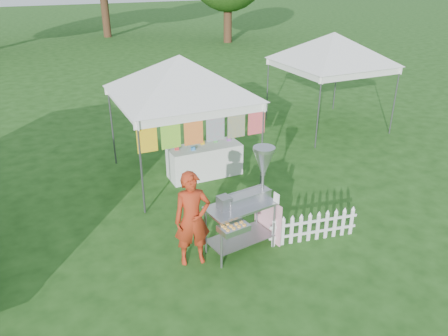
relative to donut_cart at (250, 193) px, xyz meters
name	(u,v)px	position (x,y,z in m)	size (l,w,h in m)	color
ground	(249,248)	(-0.02, -0.04, -1.14)	(120.00, 120.00, 0.00)	#1C4213
canopy_main	(179,55)	(-0.02, 3.46, 1.85)	(4.24, 4.24, 3.45)	#59595E
canopy_right	(335,32)	(5.48, 4.96, 1.85)	(4.24, 4.24, 3.45)	#59595E
donut_cart	(250,193)	(0.00, 0.00, 0.00)	(1.40, 1.12, 1.93)	gray
vendor	(192,219)	(-1.11, 0.03, -0.26)	(0.64, 0.42, 1.75)	#A02C13
picket_fence	(313,227)	(1.21, -0.33, -0.85)	(1.78, 0.33, 0.56)	white
display_table	(205,161)	(0.44, 3.21, -0.74)	(1.80, 0.70, 0.79)	white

